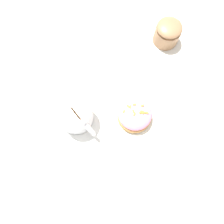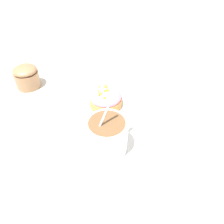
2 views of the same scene
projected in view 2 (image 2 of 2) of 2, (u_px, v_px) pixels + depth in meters
name	position (u px, v px, depth m)	size (l,w,h in m)	color
ground_plane	(103.00, 124.00, 0.49)	(3.00, 3.00, 0.00)	silver
paper_napkin	(103.00, 124.00, 0.49)	(0.32, 0.32, 0.00)	white
coffee_cup	(108.00, 134.00, 0.41)	(0.09, 0.09, 0.12)	white
frosted_pastry	(105.00, 98.00, 0.53)	(0.08, 0.08, 0.05)	#C18442
sugar_bowl	(27.00, 76.00, 0.58)	(0.06, 0.06, 0.06)	#99704C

